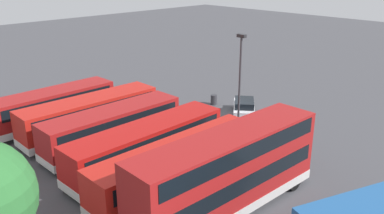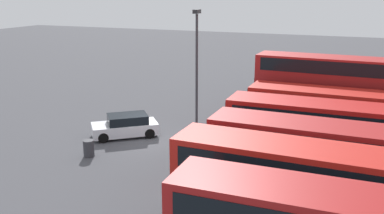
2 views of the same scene
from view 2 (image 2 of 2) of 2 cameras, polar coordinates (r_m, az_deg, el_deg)
ground_plane at (r=26.82m, az=-6.36°, el=-4.48°), size 140.00×140.00×0.00m
bus_double_decker_near_end at (r=31.83m, az=19.31°, el=2.49°), size 2.98×12.12×4.55m
bus_single_deck_second at (r=28.64m, az=19.25°, el=-0.58°), size 2.67×11.69×2.95m
bus_single_deck_third at (r=25.27m, az=17.79°, el=-2.51°), size 2.80×11.57×2.95m
bus_single_deck_fourth at (r=21.43m, az=16.52°, el=-5.60°), size 2.63×10.62×2.95m
bus_single_deck_fifth at (r=18.34m, az=14.73°, el=-9.06°), size 2.74×11.14×2.95m
box_truck_blue at (r=39.10m, az=17.84°, el=3.75°), size 4.92×7.90×3.20m
car_hatchback_silver at (r=27.55m, az=-8.82°, el=-2.50°), size 3.97×4.29×1.43m
lamp_post_tall at (r=27.12m, az=0.63°, el=5.93°), size 0.70×0.30×7.89m
waste_bin_yellow at (r=24.76m, az=-13.57°, el=-5.37°), size 0.60×0.60×0.95m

